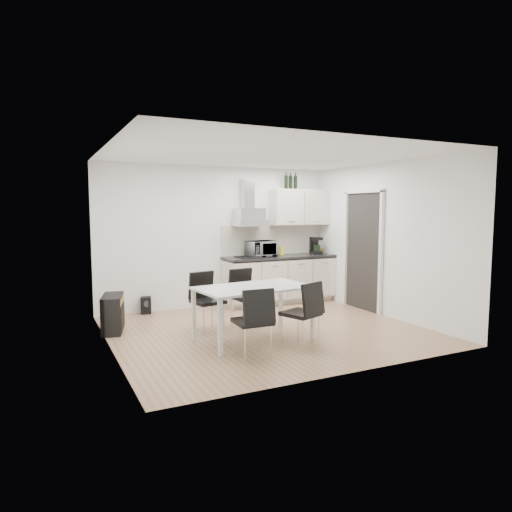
{
  "coord_description": "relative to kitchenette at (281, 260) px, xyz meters",
  "views": [
    {
      "loc": [
        -3.07,
        -5.96,
        1.81
      ],
      "look_at": [
        -0.04,
        0.28,
        1.1
      ],
      "focal_mm": 32.0,
      "sensor_mm": 36.0,
      "label": 1
    }
  ],
  "objects": [
    {
      "name": "dining_table",
      "position": [
        -1.58,
        -2.08,
        -0.15
      ],
      "size": [
        1.65,
        1.05,
        0.75
      ],
      "rotation": [
        0.0,
        0.0,
        0.11
      ],
      "color": "white",
      "rests_on": "ground"
    },
    {
      "name": "ceiling",
      "position": [
        -1.19,
        -1.73,
        1.77
      ],
      "size": [
        4.5,
        4.5,
        0.0
      ],
      "primitive_type": "plane",
      "color": "white",
      "rests_on": "wall_back"
    },
    {
      "name": "kitchenette",
      "position": [
        0.0,
        0.0,
        0.0
      ],
      "size": [
        2.22,
        0.64,
        2.52
      ],
      "color": "beige",
      "rests_on": "ground"
    },
    {
      "name": "wall_right",
      "position": [
        1.06,
        -1.73,
        0.47
      ],
      "size": [
        0.1,
        4.0,
        2.6
      ],
      "primitive_type": "cube",
      "color": "white",
      "rests_on": "ground"
    },
    {
      "name": "wall_back",
      "position": [
        -1.19,
        0.27,
        0.47
      ],
      "size": [
        4.5,
        0.1,
        2.6
      ],
      "primitive_type": "cube",
      "color": "white",
      "rests_on": "ground"
    },
    {
      "name": "guitar_amp",
      "position": [
        -3.28,
        -0.8,
        -0.55
      ],
      "size": [
        0.44,
        0.71,
        0.55
      ],
      "rotation": [
        0.0,
        0.0,
        -0.25
      ],
      "color": "black",
      "rests_on": "ground"
    },
    {
      "name": "doorway",
      "position": [
        1.02,
        -1.18,
        0.22
      ],
      "size": [
        0.08,
        1.04,
        2.1
      ],
      "primitive_type": "cube",
      "color": "white",
      "rests_on": "ground"
    },
    {
      "name": "chair_far_left",
      "position": [
        -2.0,
        -1.39,
        -0.39
      ],
      "size": [
        0.52,
        0.57,
        0.88
      ],
      "primitive_type": null,
      "rotation": [
        0.0,
        0.0,
        3.32
      ],
      "color": "black",
      "rests_on": "ground"
    },
    {
      "name": "chair_near_right",
      "position": [
        -1.17,
        -2.66,
        -0.39
      ],
      "size": [
        0.59,
        0.62,
        0.88
      ],
      "primitive_type": null,
      "rotation": [
        0.0,
        0.0,
        0.36
      ],
      "color": "black",
      "rests_on": "ground"
    },
    {
      "name": "floor_speaker",
      "position": [
        -2.59,
        0.17,
        -0.68
      ],
      "size": [
        0.21,
        0.19,
        0.3
      ],
      "primitive_type": "cube",
      "rotation": [
        0.0,
        0.0,
        -0.21
      ],
      "color": "black",
      "rests_on": "ground"
    },
    {
      "name": "chair_near_left",
      "position": [
        -1.93,
        -2.77,
        -0.39
      ],
      "size": [
        0.46,
        0.52,
        0.88
      ],
      "primitive_type": null,
      "rotation": [
        0.0,
        0.0,
        -0.04
      ],
      "color": "black",
      "rests_on": "ground"
    },
    {
      "name": "chair_far_right",
      "position": [
        -1.35,
        -1.34,
        -0.39
      ],
      "size": [
        0.49,
        0.54,
        0.88
      ],
      "primitive_type": null,
      "rotation": [
        0.0,
        0.0,
        3.25
      ],
      "color": "black",
      "rests_on": "ground"
    },
    {
      "name": "ground",
      "position": [
        -1.19,
        -1.73,
        -0.83
      ],
      "size": [
        4.5,
        4.5,
        0.0
      ],
      "primitive_type": "plane",
      "color": "tan",
      "rests_on": "ground"
    },
    {
      "name": "wall_front",
      "position": [
        -1.19,
        -3.73,
        0.47
      ],
      "size": [
        4.5,
        0.1,
        2.6
      ],
      "primitive_type": "cube",
      "color": "white",
      "rests_on": "ground"
    },
    {
      "name": "wall_left",
      "position": [
        -3.44,
        -1.73,
        0.47
      ],
      "size": [
        0.1,
        4.0,
        2.6
      ],
      "primitive_type": "cube",
      "color": "white",
      "rests_on": "ground"
    }
  ]
}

